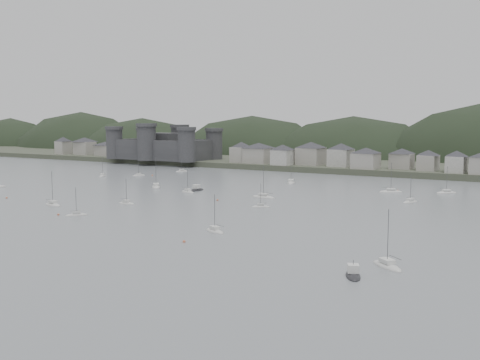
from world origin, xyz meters
The scene contains 10 objects.
ground centered at (0.00, 0.00, 0.00)m, with size 900.00×900.00×0.00m, color slate.
far_shore_land centered at (0.00, 295.00, 1.50)m, with size 900.00×250.00×3.00m, color #383D2D.
forested_ridge centered at (4.83, 269.40, -11.28)m, with size 851.55×103.94×102.57m.
castle centered at (-120.00, 179.80, 10.96)m, with size 66.00×43.00×20.00m.
waterfront_town centered at (50.59, 183.34, 8.66)m, with size 451.48×28.46×12.92m.
sailboat_lead centered at (54.86, 92.80, 0.18)m, with size 4.70×7.69×10.04m.
moored_fleet centered at (-14.02, 61.32, 0.18)m, with size 240.33×170.30×13.77m.
motor_launch_near centered at (70.46, -1.87, 0.30)m, with size 5.31×7.35×3.68m.
motor_launch_far centered at (-23.56, 81.41, 0.29)m, with size 3.19×8.22×3.94m.
mooring_buoys centered at (-16.31, 58.51, 0.15)m, with size 119.70×116.47×0.70m.
Camera 1 is at (104.31, -94.11, 27.08)m, focal length 42.59 mm.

